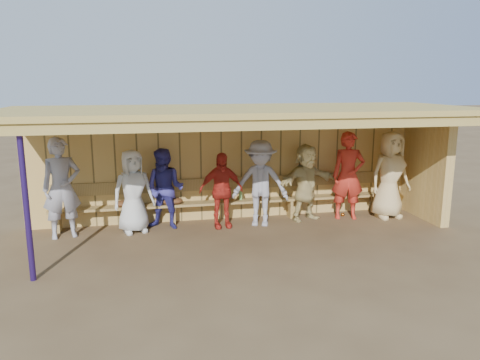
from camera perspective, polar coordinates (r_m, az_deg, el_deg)
The scene contains 12 objects.
ground at distance 9.28m, azimuth 0.45°, elevation -6.80°, with size 90.00×90.00×0.00m, color brown.
player_a at distance 9.57m, azimuth -20.91°, elevation -0.92°, with size 0.71×0.47×1.96m, color #9C9AA2.
player_b at distance 9.53m, azimuth -12.89°, elevation -1.37°, with size 0.82×0.53×1.68m, color silver.
player_c at distance 9.64m, azimuth -9.11°, elevation -1.09°, with size 0.81×0.63×1.66m, color navy.
player_d at distance 9.62m, azimuth -2.32°, elevation -1.26°, with size 0.92×0.38×1.57m, color red.
player_e at distance 9.72m, azimuth 2.50°, elevation -0.42°, with size 1.17×0.67×1.80m, color #98969F.
player_f at distance 10.23m, azimuth 8.04°, elevation -0.27°, with size 1.55×0.49×1.67m, color #DBC47B.
player_g at distance 10.48m, azimuth 13.04°, elevation 0.51°, with size 0.70×0.46×1.92m, color red.
player_h at distance 10.80m, azimuth 17.82°, elevation 0.58°, with size 0.94×0.61×1.92m, color #D7B879.
dugout_structure at distance 9.63m, azimuth 1.86°, elevation 4.26°, with size 8.80×3.20×2.50m.
bench at distance 10.18m, azimuth -0.89°, elevation -2.01°, with size 7.60×0.34×0.93m.
dugout_equipment at distance 9.95m, azimuth -5.23°, elevation -2.61°, with size 6.16×0.62×0.80m.
Camera 1 is at (-1.88, -8.58, 2.97)m, focal length 35.00 mm.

